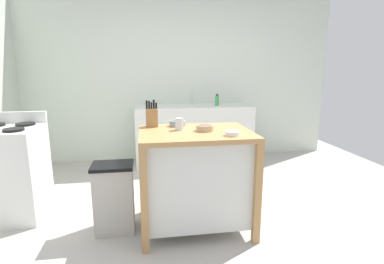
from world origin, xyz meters
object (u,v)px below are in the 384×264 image
object	(u,v)px
bottle_spray_cleaner	(217,100)
bowl_stoneware_deep	(177,123)
stove	(10,172)
kitchen_island	(195,175)
sink_faucet	(192,98)
knife_block	(152,117)
trash_bin	(114,197)
bowl_ceramic_small	(232,133)
drinking_cup	(179,124)
bowl_ceramic_wide	(205,128)

from	to	relation	value
bottle_spray_cleaner	bowl_stoneware_deep	bearing A→B (deg)	-115.58
stove	kitchen_island	bearing A→B (deg)	-15.68
sink_faucet	bottle_spray_cleaner	xyz separation A→B (m)	(0.35, -0.19, -0.03)
knife_block	trash_bin	xyz separation A→B (m)	(-0.36, -0.22, -0.69)
bowl_ceramic_small	bowl_stoneware_deep	size ratio (longest dim) A/B	0.80
bottle_spray_cleaner	stove	world-z (taller)	bottle_spray_cleaner
sink_faucet	bottle_spray_cleaner	distance (m)	0.40
drinking_cup	trash_bin	world-z (taller)	drinking_cup
bowl_ceramic_small	sink_faucet	distance (m)	2.32
bowl_ceramic_small	stove	world-z (taller)	stove
bowl_stoneware_deep	stove	size ratio (longest dim) A/B	0.15
kitchen_island	knife_block	world-z (taller)	knife_block
trash_bin	stove	xyz separation A→B (m)	(-1.03, 0.44, 0.14)
trash_bin	drinking_cup	bearing A→B (deg)	1.99
bowl_ceramic_small	trash_bin	world-z (taller)	bowl_ceramic_small
bowl_stoneware_deep	bottle_spray_cleaner	xyz separation A→B (m)	(0.79, 1.64, 0.03)
knife_block	trash_bin	world-z (taller)	knife_block
bottle_spray_cleaner	knife_block	bearing A→B (deg)	-122.16
bowl_ceramic_wide	stove	size ratio (longest dim) A/B	0.15
knife_block	bottle_spray_cleaner	bearing A→B (deg)	57.84
bowl_ceramic_wide	bottle_spray_cleaner	xyz separation A→B (m)	(0.57, 1.90, 0.04)
knife_block	stove	world-z (taller)	knife_block
bowl_ceramic_small	knife_block	bearing A→B (deg)	142.43
bowl_ceramic_small	sink_faucet	bearing A→B (deg)	89.10
bowl_stoneware_deep	bottle_spray_cleaner	bearing A→B (deg)	64.42
sink_faucet	stove	world-z (taller)	sink_faucet
kitchen_island	bottle_spray_cleaner	distance (m)	2.06
kitchen_island	bottle_spray_cleaner	world-z (taller)	bottle_spray_cleaner
sink_faucet	bowl_ceramic_wide	bearing A→B (deg)	-96.02
bowl_ceramic_small	drinking_cup	world-z (taller)	drinking_cup
drinking_cup	sink_faucet	bearing A→B (deg)	77.80
sink_faucet	bottle_spray_cleaner	world-z (taller)	sink_faucet
knife_block	bowl_stoneware_deep	world-z (taller)	knife_block
knife_block	bottle_spray_cleaner	xyz separation A→B (m)	(1.03, 1.63, -0.03)
bowl_ceramic_wide	kitchen_island	bearing A→B (deg)	-179.84
trash_bin	stove	world-z (taller)	stove
knife_block	drinking_cup	bearing A→B (deg)	-39.75
kitchen_island	bowl_ceramic_small	distance (m)	0.55
bowl_ceramic_small	sink_faucet	size ratio (longest dim) A/B	0.54
stove	bowl_stoneware_deep	bearing A→B (deg)	-8.23
bowl_ceramic_small	sink_faucet	world-z (taller)	sink_faucet
sink_faucet	trash_bin	bearing A→B (deg)	-116.85
bowl_stoneware_deep	trash_bin	world-z (taller)	bowl_stoneware_deep
knife_block	bowl_ceramic_wide	distance (m)	0.53
kitchen_island	drinking_cup	xyz separation A→B (m)	(-0.13, 0.07, 0.46)
sink_faucet	drinking_cup	bearing A→B (deg)	-102.20
trash_bin	sink_faucet	bearing A→B (deg)	63.15
bowl_ceramic_wide	sink_faucet	world-z (taller)	sink_faucet
knife_block	bottle_spray_cleaner	world-z (taller)	knife_block
bowl_ceramic_wide	bottle_spray_cleaner	distance (m)	1.98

